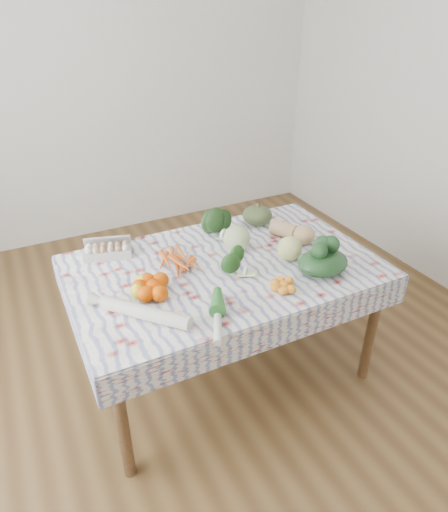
{
  "coord_description": "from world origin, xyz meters",
  "views": [
    {
      "loc": [
        -0.96,
        -1.91,
        2.06
      ],
      "look_at": [
        0.0,
        0.0,
        0.82
      ],
      "focal_mm": 32.0,
      "sensor_mm": 36.0,
      "label": 1
    }
  ],
  "objects_px": {
    "egg_carton": "(108,252)",
    "kabocha_squash": "(257,215)",
    "grapefruit": "(290,248)",
    "butternut_squash": "(293,230)",
    "cabbage": "(237,239)",
    "dining_table": "(224,278)"
  },
  "relations": [
    {
      "from": "egg_carton",
      "to": "kabocha_squash",
      "type": "relative_size",
      "value": 1.38
    },
    {
      "from": "grapefruit",
      "to": "butternut_squash",
      "type": "bearing_deg",
      "value": 50.98
    },
    {
      "from": "kabocha_squash",
      "to": "cabbage",
      "type": "xyz_separation_m",
      "value": [
        -0.28,
        -0.25,
        0.02
      ]
    },
    {
      "from": "butternut_squash",
      "to": "dining_table",
      "type": "bearing_deg",
      "value": 162.14
    },
    {
      "from": "egg_carton",
      "to": "grapefruit",
      "type": "relative_size",
      "value": 1.91
    },
    {
      "from": "dining_table",
      "to": "cabbage",
      "type": "bearing_deg",
      "value": 39.5
    },
    {
      "from": "dining_table",
      "to": "butternut_squash",
      "type": "height_order",
      "value": "butternut_squash"
    },
    {
      "from": "butternut_squash",
      "to": "cabbage",
      "type": "bearing_deg",
      "value": 147.86
    },
    {
      "from": "cabbage",
      "to": "butternut_squash",
      "type": "bearing_deg",
      "value": -5.27
    },
    {
      "from": "dining_table",
      "to": "grapefruit",
      "type": "height_order",
      "value": "grapefruit"
    },
    {
      "from": "dining_table",
      "to": "egg_carton",
      "type": "distance_m",
      "value": 0.67
    },
    {
      "from": "egg_carton",
      "to": "dining_table",
      "type": "bearing_deg",
      "value": -18.6
    },
    {
      "from": "egg_carton",
      "to": "butternut_squash",
      "type": "bearing_deg",
      "value": 0.13
    },
    {
      "from": "kabocha_squash",
      "to": "cabbage",
      "type": "distance_m",
      "value": 0.38
    },
    {
      "from": "kabocha_squash",
      "to": "cabbage",
      "type": "bearing_deg",
      "value": -138.61
    },
    {
      "from": "egg_carton",
      "to": "grapefruit",
      "type": "distance_m",
      "value": 1.02
    },
    {
      "from": "kabocha_squash",
      "to": "grapefruit",
      "type": "relative_size",
      "value": 1.38
    },
    {
      "from": "butternut_squash",
      "to": "egg_carton",
      "type": "bearing_deg",
      "value": 137.57
    },
    {
      "from": "grapefruit",
      "to": "egg_carton",
      "type": "bearing_deg",
      "value": 152.09
    },
    {
      "from": "kabocha_squash",
      "to": "butternut_squash",
      "type": "xyz_separation_m",
      "value": [
        0.08,
        -0.28,
        0.0
      ]
    },
    {
      "from": "egg_carton",
      "to": "cabbage",
      "type": "height_order",
      "value": "cabbage"
    },
    {
      "from": "dining_table",
      "to": "grapefruit",
      "type": "relative_size",
      "value": 11.6
    }
  ]
}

